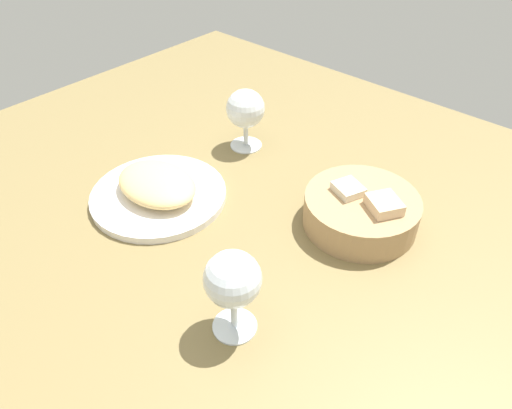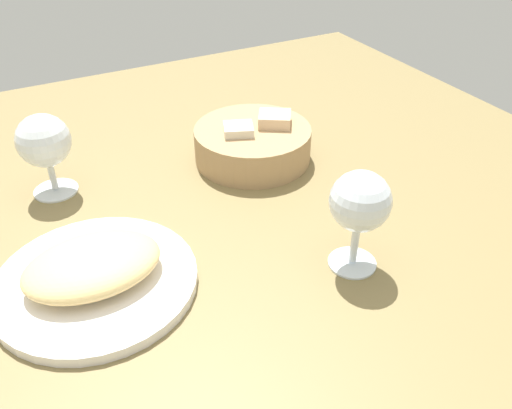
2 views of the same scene
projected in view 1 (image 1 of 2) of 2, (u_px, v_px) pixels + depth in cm
name	position (u px, v px, depth cm)	size (l,w,h in cm)	color
ground_plane	(212.00, 241.00, 81.57)	(140.00, 140.00, 2.00)	olive
plate	(159.00, 195.00, 88.66)	(24.88, 24.88, 1.40)	white
omelette	(157.00, 184.00, 86.94)	(16.58, 12.01, 4.01)	#EAC67E
lettuce_garnish	(168.00, 169.00, 92.76)	(3.65, 3.65, 1.48)	#3E8C2D
bread_basket	(361.00, 211.00, 81.59)	(19.52, 19.52, 7.67)	tan
wine_glass_near	(233.00, 282.00, 60.95)	(7.61, 7.61, 13.70)	silver
wine_glass_far	(245.00, 111.00, 97.76)	(7.98, 7.98, 12.89)	silver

